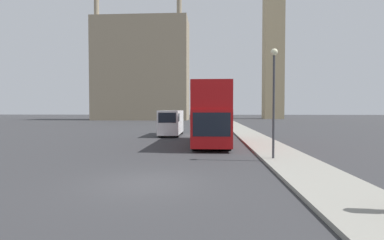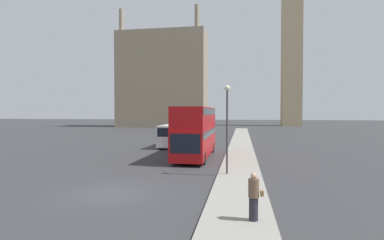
{
  "view_description": "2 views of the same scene",
  "coord_description": "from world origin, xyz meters",
  "px_view_note": "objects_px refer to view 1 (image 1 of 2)",
  "views": [
    {
      "loc": [
        2.28,
        -10.64,
        2.66
      ],
      "look_at": [
        0.99,
        11.37,
        1.9
      ],
      "focal_mm": 28.0,
      "sensor_mm": 36.0,
      "label": 1
    },
    {
      "loc": [
        6.53,
        -14.12,
        4.08
      ],
      "look_at": [
        0.87,
        19.58,
        3.2
      ],
      "focal_mm": 28.0,
      "sensor_mm": 36.0,
      "label": 2
    }
  ],
  "objects_px": {
    "white_van": "(171,122)",
    "parked_sedan": "(174,122)",
    "red_double_decker_bus": "(211,112)",
    "street_lamp": "(274,86)",
    "clock_tower": "(274,0)"
  },
  "relations": [
    {
      "from": "clock_tower",
      "to": "street_lamp",
      "type": "relative_size",
      "value": 12.0
    },
    {
      "from": "red_double_decker_bus",
      "to": "street_lamp",
      "type": "bearing_deg",
      "value": -67.07
    },
    {
      "from": "white_van",
      "to": "parked_sedan",
      "type": "bearing_deg",
      "value": 95.96
    },
    {
      "from": "red_double_decker_bus",
      "to": "parked_sedan",
      "type": "bearing_deg",
      "value": 104.14
    },
    {
      "from": "white_van",
      "to": "street_lamp",
      "type": "bearing_deg",
      "value": -64.19
    },
    {
      "from": "clock_tower",
      "to": "red_double_decker_bus",
      "type": "xyz_separation_m",
      "value": [
        -18.58,
        -66.69,
        -32.21
      ]
    },
    {
      "from": "clock_tower",
      "to": "street_lamp",
      "type": "xyz_separation_m",
      "value": [
        -15.41,
        -74.2,
        -30.85
      ]
    },
    {
      "from": "clock_tower",
      "to": "red_double_decker_bus",
      "type": "height_order",
      "value": "clock_tower"
    },
    {
      "from": "red_double_decker_bus",
      "to": "street_lamp",
      "type": "distance_m",
      "value": 8.26
    },
    {
      "from": "white_van",
      "to": "red_double_decker_bus",
      "type": "bearing_deg",
      "value": -61.43
    },
    {
      "from": "street_lamp",
      "to": "parked_sedan",
      "type": "height_order",
      "value": "street_lamp"
    },
    {
      "from": "clock_tower",
      "to": "white_van",
      "type": "height_order",
      "value": "clock_tower"
    },
    {
      "from": "red_double_decker_bus",
      "to": "parked_sedan",
      "type": "xyz_separation_m",
      "value": [
        -5.62,
        22.3,
        -1.79
      ]
    },
    {
      "from": "white_van",
      "to": "street_lamp",
      "type": "xyz_separation_m",
      "value": [
        7.24,
        -14.98,
        2.47
      ]
    },
    {
      "from": "red_double_decker_bus",
      "to": "white_van",
      "type": "relative_size",
      "value": 1.67
    }
  ]
}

